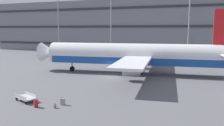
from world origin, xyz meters
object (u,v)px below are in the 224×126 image
airliner (137,55)px  backpack_small (33,101)px  suitcase_navy (63,101)px  baggage_cart (26,98)px  backpack_black (55,106)px  suitcase_scuffed (36,103)px

airliner → backpack_small: bearing=-106.5°
suitcase_navy → baggage_cart: suitcase_navy is taller
airliner → backpack_black: airliner is taller
backpack_small → backpack_black: size_ratio=1.06×
suitcase_navy → backpack_black: size_ratio=1.67×
airliner → suitcase_scuffed: size_ratio=39.04×
backpack_black → airliner: bearing=82.0°
baggage_cart → backpack_black: bearing=-10.9°
suitcase_navy → baggage_cart: 4.52m
suitcase_scuffed → backpack_black: bearing=12.5°
airliner → suitcase_navy: airliner is taller
suitcase_navy → suitcase_scuffed: bearing=-143.4°
backpack_small → suitcase_navy: bearing=9.9°
backpack_black → suitcase_scuffed: bearing=-167.5°
suitcase_scuffed → baggage_cart: size_ratio=0.29×
airliner → baggage_cart: (-7.30, -20.40, -2.89)m
airliner → backpack_black: (-2.99, -21.22, -3.10)m
backpack_black → baggage_cart: 4.39m
suitcase_navy → backpack_small: size_ratio=1.57×
airliner → backpack_small: (-6.09, -20.62, -3.08)m
backpack_black → backpack_small: bearing=169.0°
airliner → backpack_small: size_ratio=70.71×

